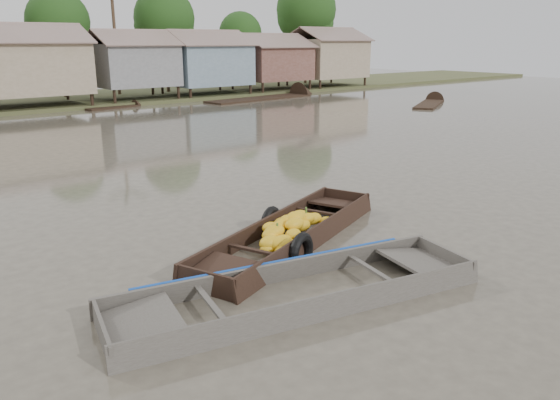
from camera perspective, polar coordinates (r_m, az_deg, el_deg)
ground at (r=11.92m, az=3.00°, el=-4.87°), size 120.00×120.00×0.00m
riverbank at (r=41.48m, az=-24.91°, el=13.18°), size 120.00×12.47×10.22m
banana_boat at (r=12.06m, az=0.94°, el=-3.67°), size 6.36×3.63×0.89m
viewer_boat at (r=9.58m, az=1.91°, el=-10.11°), size 6.87×3.15×0.54m
distant_boats at (r=36.27m, az=-12.10°, el=9.09°), size 46.97×14.96×0.35m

